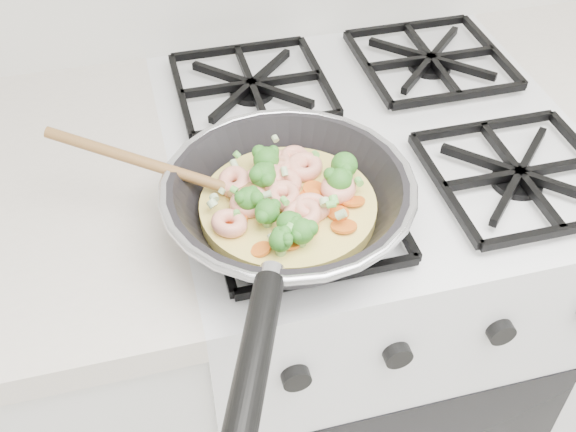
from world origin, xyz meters
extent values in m
cube|color=white|center=(0.00, 1.70, 0.45)|extent=(0.60, 0.60, 0.90)
cube|color=black|center=(0.00, 1.70, 0.91)|extent=(0.56, 0.56, 0.02)
torus|color=#B7B7BE|center=(-0.17, 1.54, 0.98)|extent=(0.31, 0.31, 0.01)
cylinder|color=black|center=(-0.26, 1.31, 0.98)|extent=(0.10, 0.19, 0.03)
cylinder|color=#EBD566|center=(-0.17, 1.54, 0.94)|extent=(0.21, 0.21, 0.02)
ellipsoid|color=brown|center=(-0.22, 1.56, 0.96)|extent=(0.06, 0.06, 0.01)
cylinder|color=brown|center=(-0.33, 1.61, 0.99)|extent=(0.22, 0.11, 0.07)
torus|color=#F1AB8E|center=(-0.22, 1.54, 0.96)|extent=(0.05, 0.05, 0.03)
torus|color=#F1AB8E|center=(-0.15, 1.51, 0.96)|extent=(0.05, 0.05, 0.02)
torus|color=#F1AB8E|center=(-0.23, 1.58, 0.96)|extent=(0.05, 0.05, 0.03)
torus|color=#F1AB8E|center=(-0.18, 1.54, 0.96)|extent=(0.06, 0.06, 0.02)
torus|color=#F1AB8E|center=(-0.15, 1.60, 0.96)|extent=(0.06, 0.06, 0.02)
torus|color=#F1AB8E|center=(-0.14, 1.58, 0.96)|extent=(0.06, 0.07, 0.03)
torus|color=#F1AB8E|center=(-0.25, 1.51, 0.96)|extent=(0.06, 0.06, 0.02)
torus|color=#F1AB8E|center=(-0.17, 1.50, 0.96)|extent=(0.07, 0.07, 0.02)
torus|color=#F1AB8E|center=(-0.17, 1.59, 0.96)|extent=(0.05, 0.05, 0.02)
torus|color=#F1AB8E|center=(-0.16, 1.60, 0.96)|extent=(0.06, 0.06, 0.02)
torus|color=#F1AB8E|center=(-0.19, 1.58, 0.96)|extent=(0.06, 0.06, 0.03)
torus|color=#F1AB8E|center=(-0.11, 1.54, 0.96)|extent=(0.07, 0.07, 0.02)
torus|color=#F1AB8E|center=(-0.20, 1.58, 0.96)|extent=(0.06, 0.07, 0.03)
torus|color=#F1AB8E|center=(-0.17, 1.56, 0.96)|extent=(0.05, 0.06, 0.03)
ellipsoid|color=#3A822A|center=(-0.11, 1.54, 0.97)|extent=(0.04, 0.04, 0.03)
ellipsoid|color=#3A822A|center=(-0.20, 1.57, 0.97)|extent=(0.04, 0.04, 0.03)
ellipsoid|color=#3A822A|center=(-0.19, 1.60, 0.97)|extent=(0.04, 0.04, 0.03)
ellipsoid|color=#3A822A|center=(-0.09, 1.56, 0.97)|extent=(0.04, 0.04, 0.03)
ellipsoid|color=#3A822A|center=(-0.21, 1.51, 0.97)|extent=(0.04, 0.04, 0.03)
ellipsoid|color=#3A822A|center=(-0.20, 1.46, 0.97)|extent=(0.03, 0.03, 0.03)
ellipsoid|color=#3A822A|center=(-0.22, 1.53, 0.97)|extent=(0.04, 0.04, 0.03)
ellipsoid|color=#3A822A|center=(-0.18, 1.47, 0.97)|extent=(0.04, 0.04, 0.03)
ellipsoid|color=#3A822A|center=(-0.19, 1.48, 0.97)|extent=(0.04, 0.04, 0.03)
cylinder|color=orange|center=(-0.15, 1.54, 0.96)|extent=(0.03, 0.03, 0.01)
cylinder|color=orange|center=(-0.10, 1.52, 0.96)|extent=(0.04, 0.04, 0.01)
cylinder|color=orange|center=(-0.19, 1.47, 0.96)|extent=(0.03, 0.03, 0.01)
cylinder|color=orange|center=(-0.12, 1.48, 0.96)|extent=(0.03, 0.03, 0.00)
cylinder|color=orange|center=(-0.16, 1.52, 0.96)|extent=(0.03, 0.03, 0.01)
cylinder|color=orange|center=(-0.14, 1.55, 0.96)|extent=(0.03, 0.03, 0.01)
cylinder|color=orange|center=(-0.22, 1.47, 0.96)|extent=(0.03, 0.03, 0.01)
cylinder|color=orange|center=(-0.17, 1.61, 0.96)|extent=(0.04, 0.04, 0.01)
cylinder|color=orange|center=(-0.12, 1.50, 0.96)|extent=(0.04, 0.04, 0.00)
cylinder|color=orange|center=(-0.16, 1.48, 0.96)|extent=(0.03, 0.03, 0.01)
cylinder|color=orange|center=(-0.25, 1.52, 0.96)|extent=(0.04, 0.04, 0.01)
cylinder|color=orange|center=(-0.24, 1.52, 0.96)|extent=(0.03, 0.03, 0.01)
cylinder|color=orange|center=(-0.11, 1.52, 0.96)|extent=(0.04, 0.04, 0.01)
cylinder|color=orange|center=(-0.18, 1.62, 0.96)|extent=(0.03, 0.03, 0.01)
cylinder|color=#6CC850|center=(-0.22, 1.61, 0.98)|extent=(0.01, 0.01, 0.01)
cylinder|color=#AECB8F|center=(-0.25, 1.56, 0.97)|extent=(0.01, 0.01, 0.01)
cylinder|color=#AECB8F|center=(-0.12, 1.48, 0.97)|extent=(0.01, 0.01, 0.01)
cylinder|color=#6CC850|center=(-0.24, 1.51, 0.97)|extent=(0.01, 0.01, 0.01)
cylinder|color=#6CC850|center=(-0.24, 1.54, 0.98)|extent=(0.01, 0.01, 0.01)
cylinder|color=#6CC850|center=(-0.12, 1.59, 0.97)|extent=(0.01, 0.01, 0.01)
cylinder|color=#AECB8F|center=(-0.17, 1.57, 0.98)|extent=(0.01, 0.01, 0.01)
cylinder|color=#AECB8F|center=(-0.21, 1.47, 0.97)|extent=(0.01, 0.01, 0.01)
cylinder|color=#6CC850|center=(-0.19, 1.47, 0.98)|extent=(0.01, 0.01, 0.01)
cylinder|color=#6CC850|center=(-0.13, 1.49, 0.98)|extent=(0.01, 0.01, 0.01)
cylinder|color=#AECB8F|center=(-0.26, 1.54, 0.97)|extent=(0.01, 0.01, 0.01)
cylinder|color=#AECB8F|center=(-0.20, 1.53, 0.98)|extent=(0.01, 0.01, 0.01)
cylinder|color=#6CC850|center=(-0.18, 1.51, 0.98)|extent=(0.01, 0.01, 0.01)
cylinder|color=#AECB8F|center=(-0.17, 1.47, 0.97)|extent=(0.01, 0.01, 0.01)
cylinder|color=#AECB8F|center=(-0.26, 1.54, 0.97)|extent=(0.01, 0.01, 0.01)
cylinder|color=#AECB8F|center=(-0.22, 1.60, 0.97)|extent=(0.01, 0.01, 0.01)
cylinder|color=#6CC850|center=(-0.09, 1.53, 0.97)|extent=(0.01, 0.01, 0.01)
cylinder|color=#AECB8F|center=(-0.14, 1.50, 0.98)|extent=(0.01, 0.01, 0.01)
cylinder|color=#AECB8F|center=(-0.17, 1.63, 0.98)|extent=(0.01, 0.01, 0.01)
cylinder|color=#6CC850|center=(-0.20, 1.57, 0.97)|extent=(0.01, 0.01, 0.01)
cylinder|color=#6CC850|center=(-0.13, 1.50, 0.98)|extent=(0.01, 0.01, 0.01)
cylinder|color=#6CC850|center=(-0.20, 1.46, 0.97)|extent=(0.01, 0.01, 0.01)
camera|label=1|loc=(-0.33, 0.94, 1.52)|focal=43.71mm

